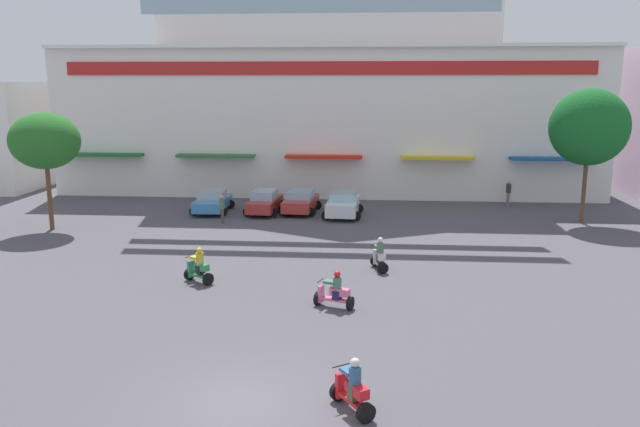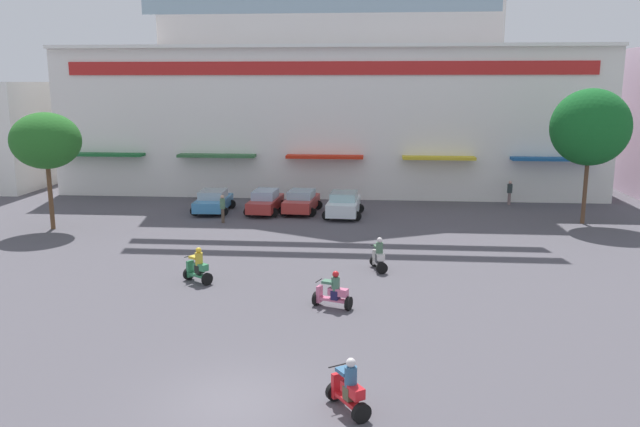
% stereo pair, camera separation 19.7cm
% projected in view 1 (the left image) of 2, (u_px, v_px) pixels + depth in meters
% --- Properties ---
extents(ground_plane, '(128.00, 128.00, 0.00)m').
position_uv_depth(ground_plane, '(296.00, 265.00, 29.53)').
color(ground_plane, '#4F4C54').
extents(colonial_building, '(40.20, 19.20, 21.52)m').
position_uv_depth(colonial_building, '(331.00, 70.00, 51.08)').
color(colonial_building, white).
rests_on(colonial_building, ground).
extents(plaza_tree_0, '(3.91, 3.70, 6.69)m').
position_uv_depth(plaza_tree_0, '(45.00, 141.00, 35.72)').
color(plaza_tree_0, brown).
rests_on(plaza_tree_0, ground).
extents(plaza_tree_1, '(4.59, 3.99, 8.00)m').
position_uv_depth(plaza_tree_1, '(589.00, 127.00, 37.20)').
color(plaza_tree_1, brown).
rests_on(plaza_tree_1, ground).
extents(parked_car_0, '(2.49, 4.06, 1.44)m').
position_uv_depth(parked_car_0, '(212.00, 201.00, 41.41)').
color(parked_car_0, '#3F8AC3').
rests_on(parked_car_0, ground).
extents(parked_car_1, '(2.38, 4.28, 1.50)m').
position_uv_depth(parked_car_1, '(265.00, 201.00, 41.18)').
color(parked_car_1, '#AD302C').
rests_on(parked_car_1, ground).
extents(parked_car_2, '(2.59, 4.09, 1.47)m').
position_uv_depth(parked_car_2, '(301.00, 201.00, 41.28)').
color(parked_car_2, '#B4332E').
rests_on(parked_car_2, ground).
extents(parked_car_3, '(2.57, 4.09, 1.57)m').
position_uv_depth(parked_car_3, '(343.00, 204.00, 40.07)').
color(parked_car_3, white).
rests_on(parked_car_3, ground).
extents(scooter_rider_1, '(1.24, 1.49, 1.52)m').
position_uv_depth(scooter_rider_1, '(353.00, 389.00, 16.27)').
color(scooter_rider_1, black).
rests_on(scooter_rider_1, ground).
extents(scooter_rider_2, '(1.56, 0.99, 1.45)m').
position_uv_depth(scooter_rider_2, '(335.00, 293.00, 23.85)').
color(scooter_rider_2, black).
rests_on(scooter_rider_2, ground).
extents(scooter_rider_3, '(0.83, 1.39, 1.55)m').
position_uv_depth(scooter_rider_3, '(379.00, 257.00, 28.60)').
color(scooter_rider_3, black).
rests_on(scooter_rider_3, ground).
extents(scooter_rider_5, '(1.40, 1.18, 1.55)m').
position_uv_depth(scooter_rider_5, '(199.00, 268.00, 26.82)').
color(scooter_rider_5, black).
rests_on(scooter_rider_5, ground).
extents(pedestrian_0, '(0.40, 0.40, 1.67)m').
position_uv_depth(pedestrian_0, '(508.00, 191.00, 43.98)').
color(pedestrian_0, '#7A6061').
rests_on(pedestrian_0, ground).
extents(pedestrian_1, '(0.44, 0.44, 1.72)m').
position_uv_depth(pedestrian_1, '(222.00, 207.00, 38.18)').
color(pedestrian_1, brown).
rests_on(pedestrian_1, ground).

